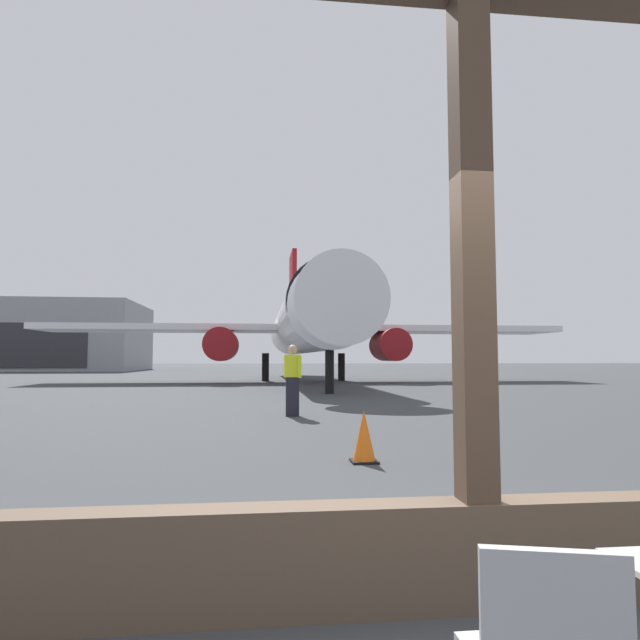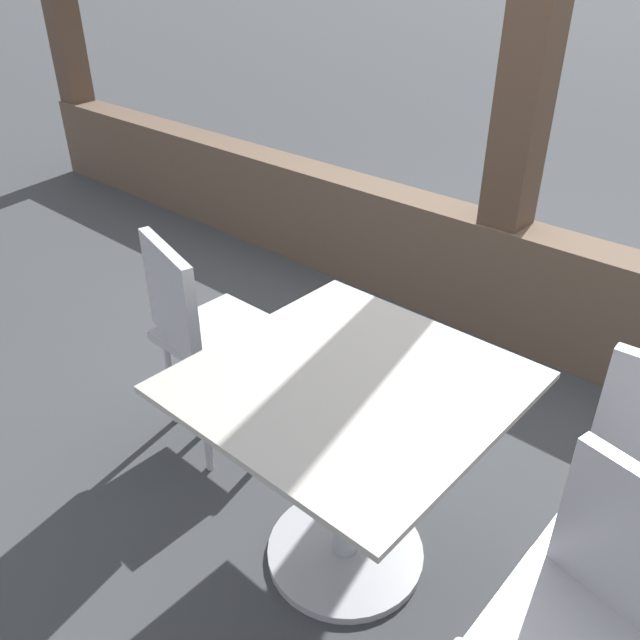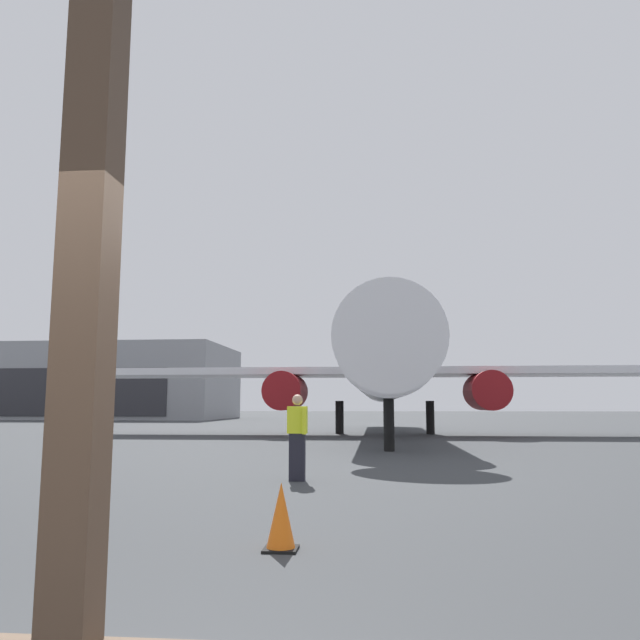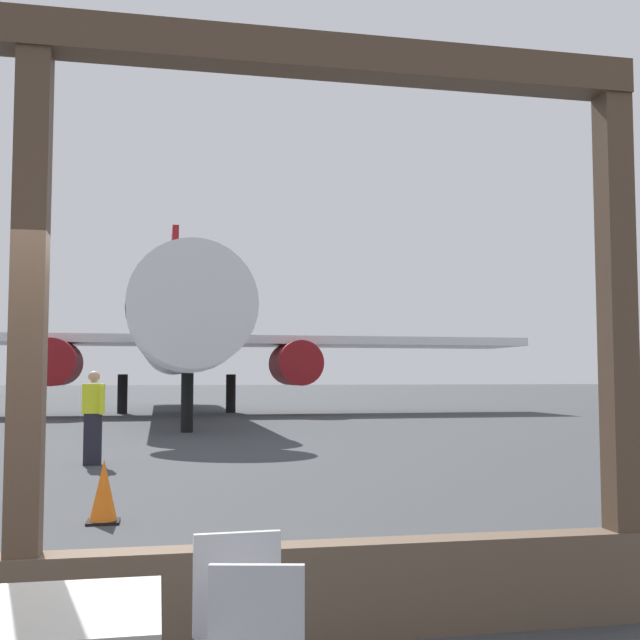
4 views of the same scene
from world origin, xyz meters
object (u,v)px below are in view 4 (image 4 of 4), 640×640
at_px(traffic_cone, 104,493).
at_px(airplane, 179,334).
at_px(ground_crew_worker, 93,416).
at_px(cafe_chair_window_right, 240,624).

bearing_deg(traffic_cone, airplane, 86.80).
relative_size(airplane, ground_crew_worker, 17.87).
bearing_deg(ground_crew_worker, traffic_cone, -84.33).
xyz_separation_m(cafe_chair_window_right, airplane, (0.46, 31.01, 2.94)).
bearing_deg(cafe_chair_window_right, ground_crew_worker, 97.56).
distance_m(cafe_chair_window_right, traffic_cone, 5.76).
bearing_deg(traffic_cone, ground_crew_worker, 95.67).
xyz_separation_m(cafe_chair_window_right, traffic_cone, (-0.96, 5.68, -0.21)).
distance_m(airplane, traffic_cone, 25.57).
bearing_deg(traffic_cone, cafe_chair_window_right, -80.45).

